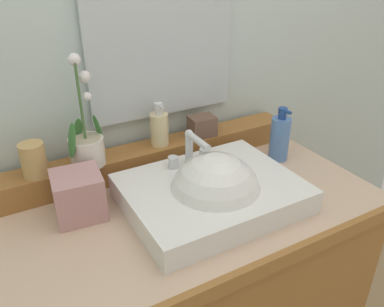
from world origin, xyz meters
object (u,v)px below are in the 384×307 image
Objects in this scene: soap_dispenser at (159,128)px; trinket_box at (202,126)px; tumbler_cup at (34,160)px; sink_basin at (213,196)px; tissue_box at (78,195)px; potted_plant at (86,142)px; lotion_bottle at (280,138)px.

soap_dispenser is 1.68× the size of trinket_box.
tumbler_cup is 1.17× the size of trinket_box.
tumbler_cup is at bearing 147.24° from sink_basin.
tissue_box is (-0.31, -0.14, -0.08)m from soap_dispenser.
tissue_box is (-0.47, -0.14, -0.05)m from trinket_box.
trinket_box is (0.56, 0.00, -0.02)m from tumbler_cup.
potted_plant is 2.27× the size of soap_dispenser.
lotion_bottle is at bearing -1.06° from tissue_box.
potted_plant is at bearing 167.23° from lotion_bottle.
soap_dispenser is 0.76× the size of lotion_bottle.
tissue_box is (0.08, -0.13, -0.07)m from tumbler_cup.
potted_plant is 3.80× the size of trinket_box.
sink_basin is at bearing -44.79° from potted_plant.
sink_basin is 3.76× the size of tissue_box.
sink_basin is 3.33× the size of soap_dispenser.
potted_plant is 3.26× the size of tumbler_cup.
trinket_box is 0.50m from tissue_box.
tissue_box is (-0.70, 0.01, -0.02)m from lotion_bottle.
lotion_bottle is at bearing -28.76° from trinket_box.
tumbler_cup is at bearing -174.78° from trinket_box.
sink_basin is 0.41m from potted_plant.
lotion_bottle is (0.23, -0.15, -0.04)m from trinket_box.
soap_dispenser is at bearing -177.17° from trinket_box.
potted_plant is at bearing 135.21° from sink_basin.
sink_basin is at bearing -32.76° from tumbler_cup.
tumbler_cup is at bearing -178.54° from soap_dispenser.
soap_dispenser is at bearing 1.46° from tumbler_cup.
soap_dispenser is 0.16m from trinket_box.
tissue_box is at bearing -159.25° from trinket_box.
tumbler_cup is 0.17m from tissue_box.
tumbler_cup reaches higher than trinket_box.
tissue_box is at bearing -155.75° from soap_dispenser.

